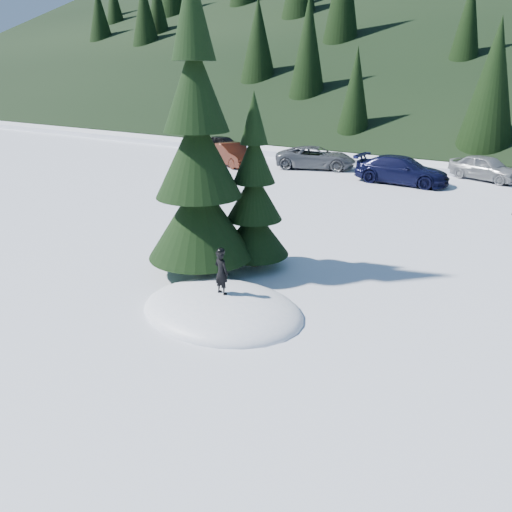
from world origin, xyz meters
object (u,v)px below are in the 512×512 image
Objects in this scene: spruce_tall at (198,166)px; car_1 at (232,155)px; car_3 at (402,170)px; child_skier at (221,272)px; spruce_short at (254,202)px; car_4 at (486,168)px; car_2 at (316,158)px; car_0 at (223,144)px.

spruce_tall is 1.94× the size of car_1.
car_3 is at bearing -63.69° from car_1.
car_1 is 11.34m from car_3.
child_skier reaches higher than car_1.
spruce_short is 19.10m from car_4.
child_skier reaches higher than car_4.
spruce_tall is 7.36× the size of child_skier.
car_1 is 0.86× the size of car_3.
car_2 is 0.98× the size of car_3.
spruce_short is 1.06× the size of car_2.
car_1 is at bearing 94.10° from car_3.
spruce_tall is 2.06× the size of car_4.
car_2 is (-6.63, 16.59, -1.40)m from spruce_short.
car_4 is (9.86, 2.19, 0.01)m from car_2.
spruce_tall is at bearing -31.06° from child_skier.
spruce_short reaches higher than car_0.
spruce_tall is 16.73m from car_3.
car_3 is at bearing -124.57° from car_2.
car_0 is 0.77× the size of car_2.
spruce_short is 3.50m from child_skier.
car_1 is (-12.92, 17.52, -0.33)m from child_skier.
car_4 is at bearing -98.76° from car_2.
car_2 is at bearing 111.78° from spruce_short.
spruce_short is at bearing -177.96° from car_3.
car_2 is (9.04, -1.87, 0.04)m from car_0.
spruce_short reaches higher than car_3.
car_2 is 1.21× the size of car_4.
spruce_tall is 19.03m from car_2.
child_skier is 0.23× the size of car_2.
spruce_tall is at bearing -123.16° from car_1.
car_0 is at bearing 126.46° from spruce_tall.
spruce_tall is 2.20× the size of car_0.
car_0 is 0.93× the size of car_4.
spruce_short is 15.19m from car_3.
child_skier is at bearing -179.74° from car_2.
car_0 is at bearing 111.21° from car_4.
car_2 is (5.14, 2.20, -0.03)m from car_1.
spruce_short is 1.28× the size of car_4.
child_skier is at bearing -38.88° from spruce_tall.
child_skier is 0.28× the size of car_4.
car_3 is 1.24× the size of car_4.
car_3 reaches higher than car_4.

